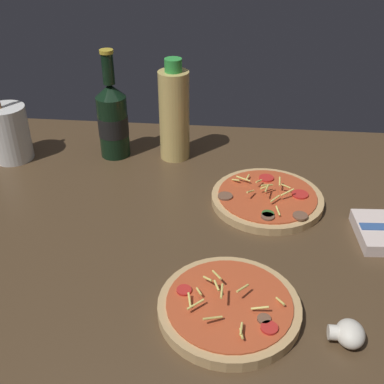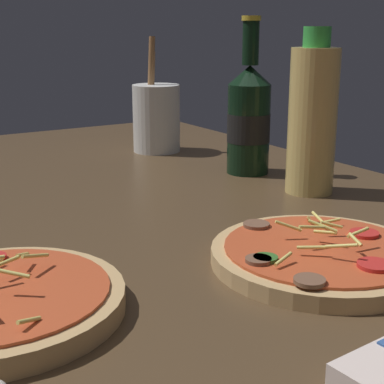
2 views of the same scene
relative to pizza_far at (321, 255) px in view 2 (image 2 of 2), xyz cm
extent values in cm
cube|color=#4C3823|center=(-16.73, -7.44, -2.26)|extent=(160.00, 90.00, 2.50)
cylinder|color=#EADB6B|center=(-10.60, -28.54, 2.55)|extent=(1.69, 1.70, 0.91)
cylinder|color=#EADB6B|center=(-9.17, -27.73, 2.76)|extent=(1.80, 3.05, 1.26)
cylinder|color=#EADB6B|center=(-9.06, -30.25, 2.83)|extent=(1.14, 2.25, 0.45)
cylinder|color=#EADB6B|center=(-5.03, -30.88, 3.24)|extent=(2.05, 2.45, 0.82)
cylinder|color=#EADB6B|center=(0.85, -31.52, 1.68)|extent=(1.39, 2.23, 0.99)
cylinder|color=tan|center=(-0.01, 0.04, -0.15)|extent=(23.47, 23.47, 1.72)
cylinder|color=#C14C28|center=(-0.01, 0.04, 0.85)|extent=(20.66, 20.66, 0.30)
cylinder|color=brown|center=(-8.82, -1.79, 1.20)|extent=(3.09, 3.09, 0.40)
cylinder|color=brown|center=(6.09, -7.34, 1.20)|extent=(2.93, 2.93, 0.40)
cylinder|color=brown|center=(-0.25, -8.29, 1.20)|extent=(2.65, 2.65, 0.40)
cylinder|color=red|center=(6.77, 0.43, 1.20)|extent=(3.45, 3.45, 0.40)
cylinder|color=#336628|center=(-0.20, -7.09, 1.20)|extent=(2.48, 2.48, 0.40)
cylinder|color=red|center=(-0.04, 6.50, 1.20)|extent=(3.23, 3.23, 0.40)
cylinder|color=#EADB6B|center=(-1.84, 3.17, 2.30)|extent=(1.57, 2.32, 0.96)
cylinder|color=#EADB6B|center=(-0.25, 0.19, 3.19)|extent=(2.69, 2.24, 1.22)
cylinder|color=#EADB6B|center=(1.35, -2.84, 1.93)|extent=(2.12, 2.43, 0.55)
cylinder|color=#EADB6B|center=(-6.77, 4.42, 1.52)|extent=(1.85, 1.71, 1.02)
cylinder|color=#EADB6B|center=(2.51, 2.54, 2.85)|extent=(0.51, 2.87, 0.78)
cylinder|color=#EADB6B|center=(-4.23, 5.56, 1.64)|extent=(1.03, 2.23, 0.60)
cylinder|color=#EADB6B|center=(3.85, -1.20, 2.56)|extent=(2.89, 1.99, 1.04)
cylinder|color=#EADB6B|center=(-5.17, 4.42, 1.96)|extent=(3.17, 1.41, 0.74)
cylinder|color=#EADB6B|center=(1.77, -6.85, 1.69)|extent=(0.99, 2.62, 0.84)
cylinder|color=#EADB6B|center=(-0.52, 0.93, 2.27)|extent=(2.26, 1.68, 0.51)
cylinder|color=#EADB6B|center=(-3.66, -1.49, 2.49)|extent=(1.82, 2.78, 1.38)
cylinder|color=#EADB6B|center=(3.68, 0.91, 2.75)|extent=(2.08, 0.69, 0.96)
cylinder|color=#EADB6B|center=(-0.37, -1.20, 3.27)|extent=(1.03, 3.05, 0.76)
cylinder|color=black|center=(-36.91, 18.39, 6.54)|extent=(7.24, 7.24, 15.11)
cone|color=black|center=(-36.91, 18.39, 15.68)|extent=(7.24, 7.24, 3.17)
cylinder|color=black|center=(-36.91, 18.39, 20.79)|extent=(2.75, 2.75, 7.05)
cylinder|color=gold|center=(-36.91, 18.39, 24.71)|extent=(3.16, 3.16, 0.80)
cylinder|color=black|center=(-36.91, 18.39, 6.84)|extent=(7.31, 7.31, 4.84)
cylinder|color=#D6B766|center=(-22.02, 18.78, 9.75)|extent=(7.21, 7.21, 21.52)
cylinder|color=green|center=(-22.02, 18.78, 21.97)|extent=(3.97, 3.97, 2.93)
cylinder|color=silver|center=(-61.36, 13.95, 5.66)|extent=(9.45, 9.45, 13.34)
cylinder|color=olive|center=(-62.26, 13.30, 12.97)|extent=(2.80, 3.25, 17.32)
cylinder|color=olive|center=(-62.06, 13.28, 11.54)|extent=(3.16, 3.23, 14.46)
camera|label=1|loc=(-7.42, -86.01, 55.49)|focal=45.00mm
camera|label=2|loc=(41.93, -42.57, 23.35)|focal=55.00mm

